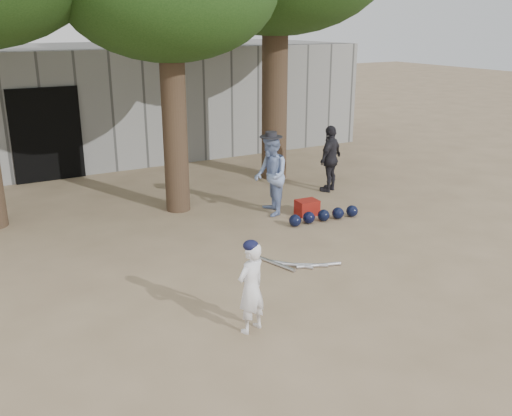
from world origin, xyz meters
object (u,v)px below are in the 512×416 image
boy_player (251,288)px  spectator_dark (330,159)px  spectator_blue (271,176)px  red_bag (307,207)px

boy_player → spectator_dark: size_ratio=0.78×
spectator_blue → red_bag: 0.97m
spectator_dark → red_bag: spectator_dark is taller
spectator_blue → red_bag: (0.61, -0.39, -0.64)m
spectator_dark → boy_player: bearing=17.0°
boy_player → spectator_blue: 4.49m
spectator_blue → spectator_dark: 2.13m
spectator_blue → spectator_dark: size_ratio=1.07×
red_bag → spectator_blue: bearing=147.2°
boy_player → spectator_dark: (4.50, 4.46, 0.16)m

